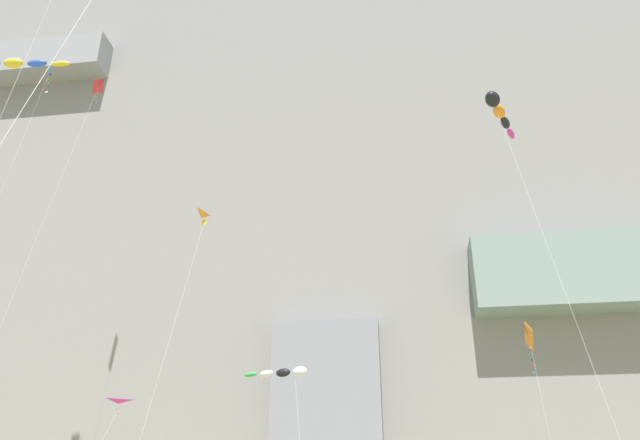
# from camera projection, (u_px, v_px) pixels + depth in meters

# --- Properties ---
(cliff_face) EXTENTS (180.00, 31.75, 72.23)m
(cliff_face) POSITION_uv_depth(u_px,v_px,m) (342.00, 201.00, 72.95)
(cliff_face) COLOR gray
(cliff_face) RESTS_ON ground
(kite_diamond_low_left) EXTENTS (2.86, 6.07, 35.26)m
(kite_diamond_low_left) POSITION_uv_depth(u_px,v_px,m) (92.00, 101.00, 49.96)
(kite_diamond_low_left) COLOR red
(kite_diamond_low_left) RESTS_ON ground
(kite_windsock_near_cliff) EXTENTS (5.10, 3.37, 11.32)m
(kite_windsock_near_cliff) POSITION_uv_depth(u_px,v_px,m) (285.00, 373.00, 40.78)
(kite_windsock_near_cliff) COLOR white
(kite_windsock_near_cliff) RESTS_ON ground
(kite_delta_upper_right) EXTENTS (2.36, 4.53, 8.87)m
(kite_delta_upper_right) POSITION_uv_depth(u_px,v_px,m) (115.00, 414.00, 40.50)
(kite_delta_upper_right) COLOR #CC3399
(kite_delta_upper_right) RESTS_ON ground
(kite_windsock_mid_center) EXTENTS (6.60, 5.35, 32.26)m
(kite_windsock_mid_center) POSITION_uv_depth(u_px,v_px,m) (11.00, 63.00, 44.36)
(kite_windsock_mid_center) COLOR blue
(kite_windsock_mid_center) RESTS_ON ground
(kite_diamond_upper_mid) EXTENTS (0.54, 4.54, 14.33)m
(kite_diamond_upper_mid) POSITION_uv_depth(u_px,v_px,m) (530.00, 342.00, 41.38)
(kite_diamond_upper_mid) COLOR orange
(kite_diamond_upper_mid) RESTS_ON ground
(kite_diamond_mid_left) EXTENTS (2.84, 4.04, 34.03)m
(kite_diamond_mid_left) POSITION_uv_depth(u_px,v_px,m) (46.00, 82.00, 46.07)
(kite_diamond_mid_left) COLOR blue
(kite_diamond_mid_left) RESTS_ON ground
(kite_delta_high_right) EXTENTS (2.24, 4.28, 16.48)m
(kite_delta_high_right) POSITION_uv_depth(u_px,v_px,m) (204.00, 241.00, 31.73)
(kite_delta_high_right) COLOR orange
(kite_delta_high_right) RESTS_ON ground
(kite_windsock_upper_left) EXTENTS (3.45, 8.79, 24.42)m
(kite_windsock_upper_left) POSITION_uv_depth(u_px,v_px,m) (499.00, 111.00, 36.55)
(kite_windsock_upper_left) COLOR black
(kite_windsock_upper_left) RESTS_ON ground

